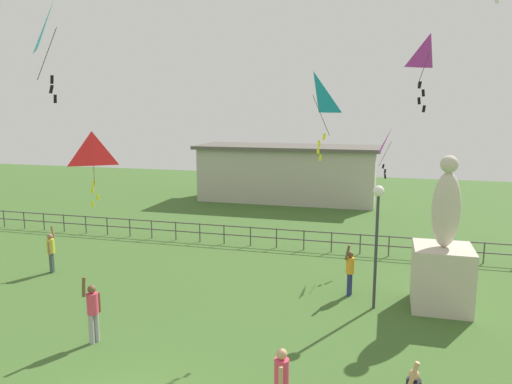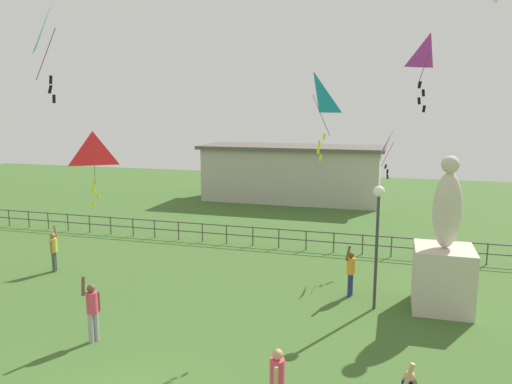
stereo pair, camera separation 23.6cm
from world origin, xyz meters
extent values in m
cube|color=beige|center=(7.09, 8.58, 1.05)|extent=(1.87, 1.87, 2.09)
ellipsoid|color=beige|center=(7.09, 8.58, 3.33)|extent=(0.90, 0.76, 2.48)
sphere|color=beige|center=(7.09, 8.58, 4.82)|extent=(0.56, 0.56, 0.56)
cylinder|color=#38383D|center=(4.96, 7.93, 1.91)|extent=(0.10, 0.10, 3.82)
sphere|color=white|center=(4.96, 7.93, 3.97)|extent=(0.36, 0.36, 0.36)
cylinder|color=navy|center=(4.07, 8.77, 0.41)|extent=(0.14, 0.14, 0.82)
cylinder|color=navy|center=(4.10, 8.92, 0.41)|extent=(0.14, 0.14, 0.82)
cylinder|color=orange|center=(4.08, 8.84, 1.11)|extent=(0.30, 0.30, 0.58)
sphere|color=brown|center=(4.08, 8.84, 1.51)|extent=(0.22, 0.22, 0.22)
cylinder|color=brown|center=(3.99, 8.66, 1.63)|extent=(0.21, 0.13, 0.56)
cylinder|color=brown|center=(4.13, 9.04, 1.08)|extent=(0.09, 0.09, 0.55)
cylinder|color=#D83F59|center=(3.25, 1.26, 1.16)|extent=(0.31, 0.31, 0.60)
sphere|color=tan|center=(3.25, 1.26, 1.57)|extent=(0.23, 0.23, 0.23)
cylinder|color=tan|center=(3.27, 1.05, 1.12)|extent=(0.09, 0.09, 0.57)
cylinder|color=tan|center=(3.22, 1.46, 1.12)|extent=(0.09, 0.09, 0.57)
cylinder|color=#3F4C47|center=(-7.79, 8.25, 0.41)|extent=(0.14, 0.14, 0.82)
cylinder|color=#3F4C47|center=(-7.74, 8.10, 0.41)|extent=(0.14, 0.14, 0.82)
cylinder|color=gold|center=(-7.77, 8.18, 1.11)|extent=(0.30, 0.30, 0.58)
sphere|color=#8C6647|center=(-7.77, 8.18, 1.50)|extent=(0.22, 0.22, 0.22)
cylinder|color=#8C6647|center=(-7.78, 8.38, 1.62)|extent=(0.18, 0.14, 0.55)
cylinder|color=#8C6647|center=(-7.70, 7.99, 1.07)|extent=(0.09, 0.09, 0.55)
cylinder|color=#99999E|center=(-2.67, 3.30, 0.43)|extent=(0.15, 0.15, 0.86)
cylinder|color=#99999E|center=(-2.62, 3.46, 0.43)|extent=(0.15, 0.15, 0.86)
cylinder|color=#D83F59|center=(-2.64, 3.38, 1.17)|extent=(0.32, 0.32, 0.61)
sphere|color=brown|center=(-2.64, 3.38, 1.59)|extent=(0.23, 0.23, 0.23)
cylinder|color=brown|center=(-2.77, 3.20, 1.71)|extent=(0.18, 0.15, 0.59)
cylinder|color=brown|center=(-2.57, 3.57, 1.13)|extent=(0.09, 0.09, 0.58)
sphere|color=tan|center=(5.87, 1.35, 1.46)|extent=(0.21, 0.21, 0.21)
cylinder|color=tan|center=(5.84, 1.15, 1.57)|extent=(0.22, 0.11, 0.54)
pyramid|color=#198CD1|center=(2.90, 7.14, 6.97)|extent=(1.06, 1.06, 1.25)
cylinder|color=#4C381E|center=(3.14, 7.40, 6.35)|extent=(0.50, 0.56, 1.25)
cube|color=yellow|center=(3.23, 7.45, 5.70)|extent=(0.10, 0.03, 0.21)
cube|color=yellow|center=(3.09, 7.38, 5.48)|extent=(0.10, 0.04, 0.20)
cube|color=yellow|center=(3.06, 7.37, 5.26)|extent=(0.09, 0.05, 0.20)
cube|color=yellow|center=(3.13, 7.40, 5.04)|extent=(0.11, 0.04, 0.21)
pyramid|color=#B22DB2|center=(6.17, 6.63, 8.11)|extent=(0.83, 0.78, 0.90)
cylinder|color=#4C381E|center=(6.05, 6.81, 7.67)|extent=(0.28, 0.37, 0.90)
cube|color=black|center=(5.96, 6.77, 7.22)|extent=(0.11, 0.03, 0.21)
cube|color=black|center=(6.07, 6.82, 7.00)|extent=(0.10, 0.02, 0.21)
cube|color=black|center=(5.97, 6.77, 6.78)|extent=(0.10, 0.05, 0.20)
cube|color=black|center=(6.12, 6.84, 6.56)|extent=(0.10, 0.02, 0.21)
pyramid|color=#B22DB2|center=(5.32, 13.60, 5.19)|extent=(0.55, 0.74, 1.08)
cylinder|color=#4C381E|center=(5.08, 13.59, 4.65)|extent=(0.50, 0.05, 1.08)
cube|color=black|center=(5.03, 13.56, 4.12)|extent=(0.12, 0.05, 0.21)
cube|color=black|center=(5.11, 13.60, 3.90)|extent=(0.09, 0.01, 0.20)
cube|color=black|center=(5.13, 13.61, 3.68)|extent=(0.11, 0.03, 0.21)
pyramid|color=#19B2B2|center=(-2.32, 2.18, 8.42)|extent=(1.09, 1.10, 1.20)
cylinder|color=#4C381E|center=(-2.49, 2.01, 7.82)|extent=(0.38, 0.36, 1.20)
cube|color=black|center=(-2.43, 2.04, 7.24)|extent=(0.09, 0.02, 0.20)
cube|color=black|center=(-2.46, 2.03, 7.02)|extent=(0.12, 0.04, 0.21)
cube|color=black|center=(-2.40, 2.06, 6.80)|extent=(0.09, 0.02, 0.20)
pyramid|color=red|center=(-3.86, 5.62, 5.29)|extent=(1.21, 1.07, 1.04)
cylinder|color=#4C381E|center=(-3.71, 5.40, 4.77)|extent=(0.33, 0.47, 1.04)
cube|color=yellow|center=(-3.73, 5.39, 4.24)|extent=(0.12, 0.04, 0.21)
cube|color=yellow|center=(-3.78, 5.36, 4.02)|extent=(0.09, 0.02, 0.20)
cube|color=yellow|center=(-3.65, 5.42, 3.80)|extent=(0.10, 0.03, 0.21)
cube|color=yellow|center=(-3.80, 5.35, 3.58)|extent=(0.09, 0.04, 0.20)
cylinder|color=#4C4742|center=(-15.41, 14.00, 0.47)|extent=(0.06, 0.06, 0.95)
cylinder|color=#4C4742|center=(-14.06, 14.00, 0.47)|extent=(0.06, 0.06, 0.95)
cylinder|color=#4C4742|center=(-12.78, 14.00, 0.47)|extent=(0.06, 0.06, 0.95)
cylinder|color=#4C4742|center=(-11.51, 14.00, 0.47)|extent=(0.06, 0.06, 0.95)
cylinder|color=#4C4742|center=(-10.16, 14.00, 0.47)|extent=(0.06, 0.06, 0.95)
cylinder|color=#4C4742|center=(-8.87, 14.00, 0.47)|extent=(0.06, 0.06, 0.95)
cylinder|color=#4C4742|center=(-7.54, 14.00, 0.47)|extent=(0.06, 0.06, 0.95)
cylinder|color=#4C4742|center=(-6.30, 14.00, 0.47)|extent=(0.06, 0.06, 0.95)
cylinder|color=#4C4742|center=(-4.96, 14.00, 0.47)|extent=(0.06, 0.06, 0.95)
cylinder|color=#4C4742|center=(-3.66, 14.00, 0.47)|extent=(0.06, 0.06, 0.95)
cylinder|color=#4C4742|center=(-2.39, 14.00, 0.47)|extent=(0.06, 0.06, 0.95)
cylinder|color=#4C4742|center=(-1.03, 14.00, 0.47)|extent=(0.06, 0.06, 0.95)
cylinder|color=#4C4742|center=(0.25, 14.00, 0.47)|extent=(0.06, 0.06, 0.95)
cylinder|color=#4C4742|center=(1.57, 14.00, 0.47)|extent=(0.06, 0.06, 0.95)
cylinder|color=#4C4742|center=(2.86, 14.00, 0.47)|extent=(0.06, 0.06, 0.95)
cylinder|color=#4C4742|center=(4.17, 14.00, 0.47)|extent=(0.06, 0.06, 0.95)
cylinder|color=#4C4742|center=(5.43, 14.00, 0.47)|extent=(0.06, 0.06, 0.95)
cylinder|color=#4C4742|center=(6.78, 14.00, 0.47)|extent=(0.06, 0.06, 0.95)
cylinder|color=#4C4742|center=(8.05, 14.00, 0.47)|extent=(0.06, 0.06, 0.95)
cylinder|color=#4C4742|center=(9.37, 14.00, 0.47)|extent=(0.06, 0.06, 0.95)
cube|color=#4C4742|center=(0.00, 14.00, 0.91)|extent=(36.00, 0.05, 0.05)
cube|color=#4C4742|center=(0.00, 14.00, 0.47)|extent=(36.00, 0.05, 0.05)
cube|color=#B7B2A3|center=(-1.68, 26.00, 1.86)|extent=(12.30, 4.11, 3.73)
cube|color=#59544C|center=(-1.68, 26.00, 3.85)|extent=(12.90, 4.71, 0.24)
camera|label=1|loc=(5.16, -7.83, 6.58)|focal=33.99mm
camera|label=2|loc=(5.39, -7.77, 6.58)|focal=33.99mm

